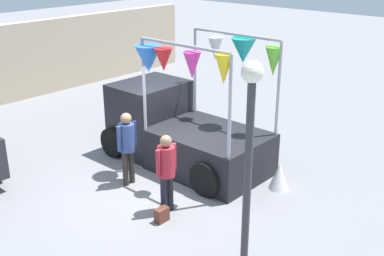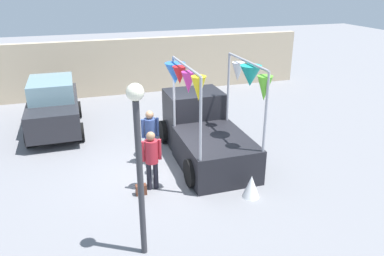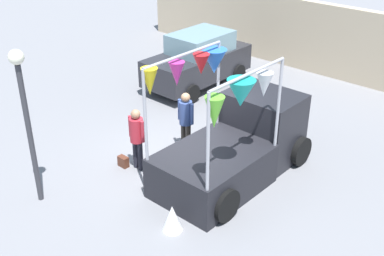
% 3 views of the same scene
% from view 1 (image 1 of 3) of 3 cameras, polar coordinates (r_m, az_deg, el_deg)
% --- Properties ---
extents(ground_plane, '(60.00, 60.00, 0.00)m').
position_cam_1_polar(ground_plane, '(10.86, -4.55, -6.72)').
color(ground_plane, slate).
extents(vendor_truck, '(2.57, 4.05, 3.16)m').
position_cam_1_polar(vendor_truck, '(11.73, -1.72, 0.29)').
color(vendor_truck, black).
rests_on(vendor_truck, ground).
extents(person_customer, '(0.53, 0.34, 1.64)m').
position_cam_1_polar(person_customer, '(9.40, -3.05, -4.57)').
color(person_customer, black).
rests_on(person_customer, ground).
extents(person_vendor, '(0.53, 0.34, 1.67)m').
position_cam_1_polar(person_vendor, '(10.56, -7.69, -1.64)').
color(person_vendor, '#2D2823').
rests_on(person_vendor, ground).
extents(handbag, '(0.28, 0.16, 0.28)m').
position_cam_1_polar(handbag, '(9.46, -3.59, -10.23)').
color(handbag, '#592D1E').
rests_on(handbag, ground).
extents(street_lamp, '(0.32, 0.32, 3.57)m').
position_cam_1_polar(street_lamp, '(6.95, 6.79, -1.79)').
color(street_lamp, '#333338').
rests_on(street_lamp, ground).
extents(folded_kite_bundle_white, '(0.45, 0.45, 0.60)m').
position_cam_1_polar(folded_kite_bundle_white, '(10.71, 10.29, -5.64)').
color(folded_kite_bundle_white, white).
rests_on(folded_kite_bundle_white, ground).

